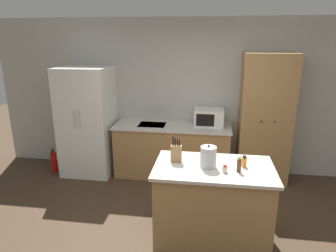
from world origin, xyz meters
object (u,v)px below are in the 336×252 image
Objects in this scene: pantry_cabinet at (265,120)px; spice_bottle_short_red at (244,162)px; refrigerator at (88,121)px; knife_block at (176,153)px; microwave at (209,117)px; fire_extinguisher at (54,162)px; kettle at (208,157)px; spice_bottle_amber_oil at (225,169)px; spice_bottle_tall_dark at (239,165)px.

pantry_cabinet reaches higher than spice_bottle_short_red.
refrigerator is 2.27m from knife_block.
microwave is at bearing 78.34° from knife_block.
fire_extinguisher is (-2.67, -0.28, -0.84)m from microwave.
pantry_cabinet is at bearing 73.90° from spice_bottle_short_red.
kettle reaches higher than fire_extinguisher.
spice_bottle_amber_oil is (0.20, -1.86, -0.06)m from microwave.
spice_bottle_amber_oil is (-0.21, -0.18, -0.02)m from spice_bottle_short_red.
spice_bottle_tall_dark is 2.17× the size of spice_bottle_amber_oil.
microwave is 1.86m from spice_bottle_tall_dark.
microwave is 1.13× the size of fire_extinguisher.
knife_block is at bearing 178.68° from spice_bottle_short_red.
microwave is at bearing 176.68° from pantry_cabinet.
spice_bottle_tall_dark is (0.68, -0.16, -0.02)m from knife_block.
spice_bottle_amber_oil is at bearing -32.87° from kettle.
spice_bottle_short_red is (2.45, -1.53, 0.07)m from refrigerator.
spice_bottle_tall_dark reaches higher than fire_extinguisher.
fire_extinguisher is (-3.08, 1.40, -0.80)m from spice_bottle_short_red.
spice_bottle_amber_oil is at bearing -110.67° from pantry_cabinet.
pantry_cabinet is 4.38× the size of microwave.
refrigerator is 2.81m from spice_bottle_amber_oil.
kettle is at bearing -37.87° from refrigerator.
spice_bottle_short_red is at bearing 9.68° from kettle.
pantry_cabinet is 1.70m from spice_bottle_short_red.
knife_block reaches higher than spice_bottle_short_red.
microwave is at bearing 90.56° from kettle.
knife_block is at bearing 166.88° from kettle.
refrigerator reaches higher than spice_bottle_tall_dark.
spice_bottle_tall_dark is at bearing -35.14° from refrigerator.
kettle is at bearing -89.44° from microwave.
spice_bottle_tall_dark is 0.33m from kettle.
refrigerator is at bearing 142.13° from kettle.
spice_bottle_tall_dark is at bearing -13.20° from knife_block.
spice_bottle_tall_dark is 0.42× the size of fire_extinguisher.
fire_extinguisher is (-2.68, 1.47, -0.85)m from kettle.
fire_extinguisher is (-2.86, 1.59, -0.78)m from spice_bottle_amber_oil.
kettle reaches higher than spice_bottle_amber_oil.
knife_block reaches higher than spice_bottle_amber_oil.
spice_bottle_short_red is at bearing -76.35° from microwave.
pantry_cabinet is at bearing 69.33° from spice_bottle_amber_oil.
fire_extinguisher is at bearing -176.35° from pantry_cabinet.
microwave is at bearing 100.58° from spice_bottle_tall_dark.
pantry_cabinet is at bearing -3.32° from microwave.
refrigerator reaches higher than kettle.
microwave is 1.53× the size of knife_block.
fire_extinguisher is at bearing -174.07° from microwave.
kettle is at bearing -116.92° from pantry_cabinet.
spice_bottle_tall_dark is at bearing -115.31° from spice_bottle_short_red.
pantry_cabinet is at bearing 63.08° from kettle.
knife_block is at bearing -41.78° from refrigerator.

